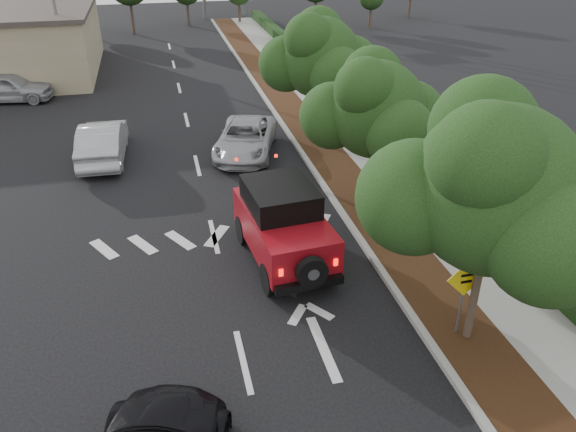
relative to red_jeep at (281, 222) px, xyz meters
name	(u,v)px	position (x,y,z in m)	size (l,w,h in m)	color
ground	(243,361)	(-1.92, -4.30, -1.21)	(120.00, 120.00, 0.00)	black
curb	(303,154)	(2.68, 7.70, -1.14)	(0.20, 70.00, 0.15)	#9E9B93
planting_strip	(325,153)	(3.68, 7.70, -1.15)	(1.80, 70.00, 0.12)	black
sidewalk	(365,149)	(5.58, 7.70, -1.15)	(2.00, 70.00, 0.12)	gray
hedge	(395,139)	(6.98, 7.70, -0.81)	(0.80, 70.00, 0.80)	black
transmission_tower	(225,18)	(4.08, 43.70, -1.21)	(7.00, 4.00, 28.00)	slate
street_tree_near	(466,339)	(3.68, -4.80, -1.21)	(3.80, 3.80, 5.92)	black
street_tree_mid	(368,211)	(3.68, 2.20, -1.21)	(3.20, 3.20, 5.32)	black
street_tree_far	(318,146)	(3.68, 8.70, -1.21)	(3.40, 3.40, 5.62)	black
light_pole_a	(70,86)	(-8.42, 21.70, -1.21)	(2.00, 0.22, 9.00)	slate
light_pole_b	(72,46)	(-9.42, 33.70, -1.21)	(2.00, 0.22, 9.00)	slate
red_jeep	(281,222)	(0.00, 0.00, 0.00)	(2.45, 4.80, 2.39)	black
silver_suv_ahead	(246,138)	(0.32, 8.57, -0.51)	(2.33, 5.04, 1.40)	#A8AAAF
silver_sedan_oncoming	(103,141)	(-5.72, 9.32, -0.40)	(1.73, 4.96, 1.63)	#ABAEB3
parked_suv	(8,88)	(-11.27, 19.12, -0.42)	(1.87, 4.65, 1.58)	#9DA0A5
speed_hump_sign	(465,287)	(3.48, -4.63, 0.30)	(1.03, 0.09, 2.18)	slate
terracotta_planter	(452,222)	(5.35, -0.65, -0.33)	(0.76, 0.76, 1.32)	brown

